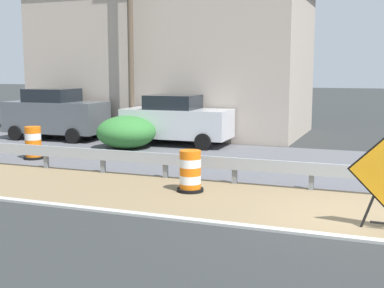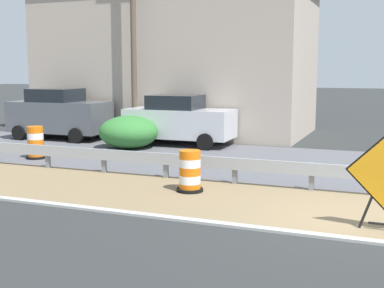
{
  "view_description": "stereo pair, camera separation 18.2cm",
  "coord_description": "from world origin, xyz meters",
  "px_view_note": "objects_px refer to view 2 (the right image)",
  "views": [
    {
      "loc": [
        -10.5,
        -0.37,
        3.0
      ],
      "look_at": [
        1.71,
        4.34,
        1.1
      ],
      "focal_mm": 47.73,
      "sensor_mm": 36.0,
      "label": 1
    },
    {
      "loc": [
        -10.43,
        -0.53,
        3.0
      ],
      "look_at": [
        1.71,
        4.34,
        1.1
      ],
      "focal_mm": 47.73,
      "sensor_mm": 36.0,
      "label": 2
    }
  ],
  "objects_px": {
    "traffic_barrel_nearest": "(190,173)",
    "traffic_barrel_close": "(36,144)",
    "car_distant_a": "(179,120)",
    "car_mid_far_lane": "(59,114)",
    "utility_pole_near": "(133,34)"
  },
  "relations": [
    {
      "from": "traffic_barrel_nearest",
      "to": "traffic_barrel_close",
      "type": "xyz_separation_m",
      "value": [
        2.48,
        6.7,
        0.04
      ]
    },
    {
      "from": "traffic_barrel_close",
      "to": "car_distant_a",
      "type": "bearing_deg",
      "value": -34.43
    },
    {
      "from": "car_mid_far_lane",
      "to": "utility_pole_near",
      "type": "relative_size",
      "value": 0.51
    },
    {
      "from": "car_mid_far_lane",
      "to": "car_distant_a",
      "type": "bearing_deg",
      "value": 0.73
    },
    {
      "from": "car_mid_far_lane",
      "to": "car_distant_a",
      "type": "distance_m",
      "value": 5.63
    },
    {
      "from": "utility_pole_near",
      "to": "car_distant_a",
      "type": "bearing_deg",
      "value": -101.43
    },
    {
      "from": "traffic_barrel_nearest",
      "to": "car_distant_a",
      "type": "height_order",
      "value": "car_distant_a"
    },
    {
      "from": "car_mid_far_lane",
      "to": "car_distant_a",
      "type": "xyz_separation_m",
      "value": [
        0.24,
        -5.62,
        -0.09
      ]
    },
    {
      "from": "traffic_barrel_close",
      "to": "car_distant_a",
      "type": "relative_size",
      "value": 0.25
    },
    {
      "from": "car_distant_a",
      "to": "utility_pole_near",
      "type": "distance_m",
      "value": 4.17
    },
    {
      "from": "car_mid_far_lane",
      "to": "utility_pole_near",
      "type": "height_order",
      "value": "utility_pole_near"
    },
    {
      "from": "traffic_barrel_close",
      "to": "car_mid_far_lane",
      "type": "bearing_deg",
      "value": 27.34
    },
    {
      "from": "traffic_barrel_close",
      "to": "utility_pole_near",
      "type": "relative_size",
      "value": 0.13
    },
    {
      "from": "traffic_barrel_close",
      "to": "utility_pole_near",
      "type": "bearing_deg",
      "value": -11.02
    },
    {
      "from": "car_distant_a",
      "to": "traffic_barrel_nearest",
      "type": "bearing_deg",
      "value": -65.68
    }
  ]
}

